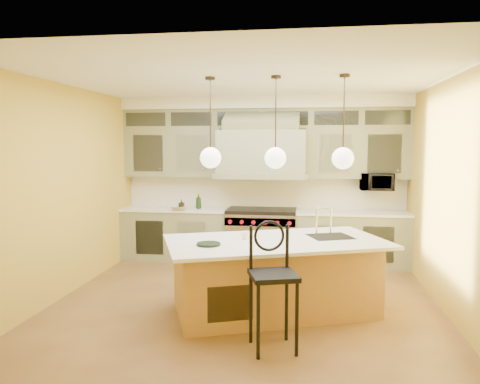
% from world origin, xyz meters
% --- Properties ---
extents(floor, '(5.00, 5.00, 0.00)m').
position_xyz_m(floor, '(0.00, 0.00, 0.00)').
color(floor, brown).
rests_on(floor, ground).
extents(ceiling, '(5.00, 5.00, 0.00)m').
position_xyz_m(ceiling, '(0.00, 0.00, 2.90)').
color(ceiling, white).
rests_on(ceiling, wall_back).
extents(wall_back, '(5.00, 0.00, 5.00)m').
position_xyz_m(wall_back, '(0.00, 2.50, 1.45)').
color(wall_back, gold).
rests_on(wall_back, ground).
extents(wall_front, '(5.00, 0.00, 5.00)m').
position_xyz_m(wall_front, '(0.00, -2.50, 1.45)').
color(wall_front, gold).
rests_on(wall_front, ground).
extents(wall_left, '(0.00, 5.00, 5.00)m').
position_xyz_m(wall_left, '(-2.50, 0.00, 1.45)').
color(wall_left, gold).
rests_on(wall_left, ground).
extents(wall_right, '(0.00, 5.00, 5.00)m').
position_xyz_m(wall_right, '(2.50, 0.00, 1.45)').
color(wall_right, gold).
rests_on(wall_right, ground).
extents(back_cabinetry, '(5.00, 0.77, 2.90)m').
position_xyz_m(back_cabinetry, '(0.00, 2.23, 1.43)').
color(back_cabinetry, gray).
rests_on(back_cabinetry, floor).
extents(range, '(1.20, 0.74, 0.96)m').
position_xyz_m(range, '(0.00, 2.14, 0.49)').
color(range, silver).
rests_on(range, floor).
extents(kitchen_island, '(2.96, 2.25, 1.35)m').
position_xyz_m(kitchen_island, '(0.41, -0.25, 0.47)').
color(kitchen_island, '#A6753B').
rests_on(kitchen_island, floor).
extents(counter_stool, '(0.57, 0.57, 1.30)m').
position_xyz_m(counter_stool, '(0.45, -1.29, 0.75)').
color(counter_stool, black).
rests_on(counter_stool, floor).
extents(microwave, '(0.54, 0.37, 0.30)m').
position_xyz_m(microwave, '(1.95, 2.25, 1.45)').
color(microwave, black).
rests_on(microwave, back_cabinetry).
extents(oil_bottle_a, '(0.11, 0.11, 0.27)m').
position_xyz_m(oil_bottle_a, '(-1.13, 2.15, 1.07)').
color(oil_bottle_a, black).
rests_on(oil_bottle_a, back_cabinetry).
extents(oil_bottle_b, '(0.09, 0.09, 0.18)m').
position_xyz_m(oil_bottle_b, '(-1.40, 1.99, 1.03)').
color(oil_bottle_b, black).
rests_on(oil_bottle_b, back_cabinetry).
extents(fruit_bowl, '(0.31, 0.31, 0.07)m').
position_xyz_m(fruit_bowl, '(-1.42, 1.92, 0.98)').
color(fruit_bowl, beige).
rests_on(fruit_bowl, back_cabinetry).
extents(cup, '(0.10, 0.10, 0.09)m').
position_xyz_m(cup, '(0.04, -0.30, 0.96)').
color(cup, white).
rests_on(cup, kitchen_island).
extents(pendant_left, '(0.26, 0.26, 1.11)m').
position_xyz_m(pendant_left, '(-0.40, -0.25, 1.95)').
color(pendant_left, '#2D2319').
rests_on(pendant_left, ceiling).
extents(pendant_center, '(0.26, 0.26, 1.11)m').
position_xyz_m(pendant_center, '(0.40, -0.25, 1.95)').
color(pendant_center, '#2D2319').
rests_on(pendant_center, ceiling).
extents(pendant_right, '(0.26, 0.26, 1.11)m').
position_xyz_m(pendant_right, '(1.20, -0.25, 1.95)').
color(pendant_right, '#2D2319').
rests_on(pendant_right, ceiling).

